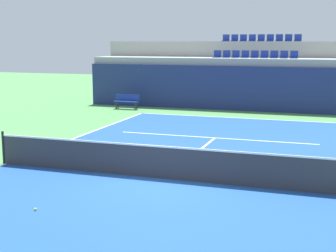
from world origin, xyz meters
name	(u,v)px	position (x,y,z in m)	size (l,w,h in m)	color
ground_plane	(164,179)	(0.00, 0.00, 0.00)	(80.00, 80.00, 0.00)	#4C8C4C
court_surface	(164,179)	(0.00, 0.00, 0.01)	(11.00, 24.00, 0.01)	#1E4C99
baseline_far	(240,118)	(0.00, 11.95, 0.01)	(11.00, 0.10, 0.00)	white
sideline_left	(6,164)	(-5.45, 0.00, 0.01)	(0.10, 24.00, 0.00)	white
service_line_far	(215,138)	(0.00, 6.40, 0.01)	(8.26, 0.10, 0.00)	white
centre_service_line	(194,155)	(0.00, 3.20, 0.01)	(0.10, 6.40, 0.00)	white
back_wall	(250,89)	(0.00, 14.81, 1.28)	(19.72, 0.30, 2.55)	navy
stands_tier_lower	(254,83)	(0.00, 16.16, 1.48)	(19.72, 2.40, 2.96)	#9E9E99
stands_tier_upper	(260,73)	(0.00, 18.56, 1.96)	(19.72, 2.40, 3.93)	#9E9E99
seating_row_lower	(255,56)	(0.00, 16.26, 3.08)	(4.96, 0.44, 0.44)	navy
seating_row_upper	(261,39)	(0.00, 18.66, 4.05)	(4.96, 0.44, 0.44)	navy
tennis_net	(164,162)	(0.00, 0.00, 0.51)	(11.08, 0.08, 1.07)	black
player_bench	(127,100)	(-6.94, 13.31, 0.51)	(1.50, 0.40, 0.85)	navy
tennis_ball_1	(35,209)	(-1.97, -3.53, 0.04)	(0.07, 0.07, 0.07)	#CCE033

